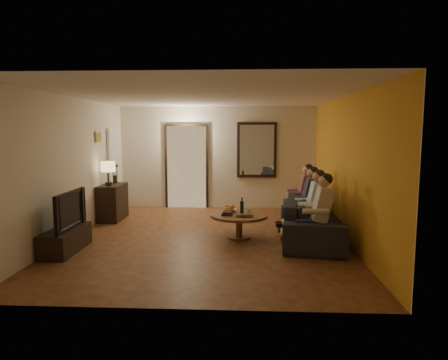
{
  "coord_description": "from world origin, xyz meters",
  "views": [
    {
      "loc": [
        0.68,
        -7.2,
        1.97
      ],
      "look_at": [
        0.3,
        0.3,
        1.05
      ],
      "focal_mm": 32.0,
      "sensor_mm": 36.0,
      "label": 1
    }
  ],
  "objects_px": {
    "sofa": "(314,218)",
    "bowl": "(230,210)",
    "tv_stand": "(66,240)",
    "dresser": "(113,202)",
    "laptop": "(245,217)",
    "dog": "(295,222)",
    "person_a": "(318,216)",
    "person_c": "(307,203)",
    "person_d": "(302,198)",
    "table_lamp": "(108,174)",
    "coffee_table": "(239,226)",
    "wine_bottle": "(242,205)",
    "person_b": "(312,209)",
    "tv": "(64,210)"
  },
  "relations": [
    {
      "from": "tv_stand",
      "to": "person_a",
      "type": "xyz_separation_m",
      "value": [
        4.13,
        0.16,
        0.41
      ]
    },
    {
      "from": "tv",
      "to": "dog",
      "type": "bearing_deg",
      "value": -73.5
    },
    {
      "from": "sofa",
      "to": "person_d",
      "type": "relative_size",
      "value": 2.16
    },
    {
      "from": "person_a",
      "to": "bowl",
      "type": "xyz_separation_m",
      "value": [
        -1.47,
        1.04,
        -0.12
      ]
    },
    {
      "from": "dog",
      "to": "laptop",
      "type": "xyz_separation_m",
      "value": [
        -0.94,
        -0.46,
        0.18
      ]
    },
    {
      "from": "wine_bottle",
      "to": "laptop",
      "type": "bearing_deg",
      "value": -82.5
    },
    {
      "from": "sofa",
      "to": "bowl",
      "type": "height_order",
      "value": "sofa"
    },
    {
      "from": "table_lamp",
      "to": "wine_bottle",
      "type": "xyz_separation_m",
      "value": [
        2.89,
        -1.1,
        -0.46
      ]
    },
    {
      "from": "dog",
      "to": "bowl",
      "type": "distance_m",
      "value": 1.24
    },
    {
      "from": "person_d",
      "to": "coffee_table",
      "type": "relative_size",
      "value": 1.14
    },
    {
      "from": "person_c",
      "to": "bowl",
      "type": "distance_m",
      "value": 1.48
    },
    {
      "from": "tv",
      "to": "person_d",
      "type": "distance_m",
      "value": 4.57
    },
    {
      "from": "person_d",
      "to": "person_b",
      "type": "bearing_deg",
      "value": -90.0
    },
    {
      "from": "tv_stand",
      "to": "dog",
      "type": "bearing_deg",
      "value": 16.5
    },
    {
      "from": "tv",
      "to": "laptop",
      "type": "height_order",
      "value": "tv"
    },
    {
      "from": "person_b",
      "to": "dog",
      "type": "xyz_separation_m",
      "value": [
        -0.25,
        0.39,
        -0.32
      ]
    },
    {
      "from": "laptop",
      "to": "coffee_table",
      "type": "bearing_deg",
      "value": 109.36
    },
    {
      "from": "sofa",
      "to": "coffee_table",
      "type": "xyz_separation_m",
      "value": [
        -1.39,
        -0.08,
        -0.15
      ]
    },
    {
      "from": "person_b",
      "to": "laptop",
      "type": "bearing_deg",
      "value": -176.93
    },
    {
      "from": "person_b",
      "to": "person_d",
      "type": "relative_size",
      "value": 1.0
    },
    {
      "from": "dresser",
      "to": "tv_stand",
      "type": "xyz_separation_m",
      "value": [
        0.0,
        -2.39,
        -0.21
      ]
    },
    {
      "from": "person_b",
      "to": "coffee_table",
      "type": "distance_m",
      "value": 1.36
    },
    {
      "from": "dresser",
      "to": "table_lamp",
      "type": "height_order",
      "value": "table_lamp"
    },
    {
      "from": "person_c",
      "to": "dresser",
      "type": "bearing_deg",
      "value": 165.95
    },
    {
      "from": "table_lamp",
      "to": "coffee_table",
      "type": "bearing_deg",
      "value": -22.85
    },
    {
      "from": "table_lamp",
      "to": "coffee_table",
      "type": "height_order",
      "value": "table_lamp"
    },
    {
      "from": "coffee_table",
      "to": "bowl",
      "type": "xyz_separation_m",
      "value": [
        -0.18,
        0.22,
        0.26
      ]
    },
    {
      "from": "sofa",
      "to": "person_c",
      "type": "distance_m",
      "value": 0.39
    },
    {
      "from": "dresser",
      "to": "person_a",
      "type": "distance_m",
      "value": 4.7
    },
    {
      "from": "laptop",
      "to": "person_a",
      "type": "bearing_deg",
      "value": -24.56
    },
    {
      "from": "table_lamp",
      "to": "bowl",
      "type": "relative_size",
      "value": 2.08
    },
    {
      "from": "dresser",
      "to": "laptop",
      "type": "bearing_deg",
      "value": -29.98
    },
    {
      "from": "person_c",
      "to": "dog",
      "type": "relative_size",
      "value": 2.14
    },
    {
      "from": "person_d",
      "to": "dog",
      "type": "distance_m",
      "value": 0.9
    },
    {
      "from": "table_lamp",
      "to": "dog",
      "type": "distance_m",
      "value": 4.09
    },
    {
      "from": "dog",
      "to": "wine_bottle",
      "type": "relative_size",
      "value": 1.81
    },
    {
      "from": "dog",
      "to": "person_a",
      "type": "bearing_deg",
      "value": -83.94
    },
    {
      "from": "person_a",
      "to": "bowl",
      "type": "relative_size",
      "value": 4.63
    },
    {
      "from": "tv_stand",
      "to": "bowl",
      "type": "xyz_separation_m",
      "value": [
        2.66,
        1.19,
        0.29
      ]
    },
    {
      "from": "person_d",
      "to": "wine_bottle",
      "type": "bearing_deg",
      "value": -144.51
    },
    {
      "from": "person_b",
      "to": "bowl",
      "type": "height_order",
      "value": "person_b"
    },
    {
      "from": "bowl",
      "to": "dog",
      "type": "bearing_deg",
      "value": -1.95
    },
    {
      "from": "person_d",
      "to": "coffee_table",
      "type": "xyz_separation_m",
      "value": [
        -1.29,
        -0.98,
        -0.38
      ]
    },
    {
      "from": "coffee_table",
      "to": "bowl",
      "type": "distance_m",
      "value": 0.38
    },
    {
      "from": "dresser",
      "to": "laptop",
      "type": "relative_size",
      "value": 2.71
    },
    {
      "from": "tv",
      "to": "dog",
      "type": "height_order",
      "value": "tv"
    },
    {
      "from": "person_d",
      "to": "wine_bottle",
      "type": "distance_m",
      "value": 1.52
    },
    {
      "from": "table_lamp",
      "to": "person_c",
      "type": "bearing_deg",
      "value": -11.15
    },
    {
      "from": "person_a",
      "to": "person_c",
      "type": "height_order",
      "value": "same"
    },
    {
      "from": "tv_stand",
      "to": "bowl",
      "type": "height_order",
      "value": "bowl"
    }
  ]
}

